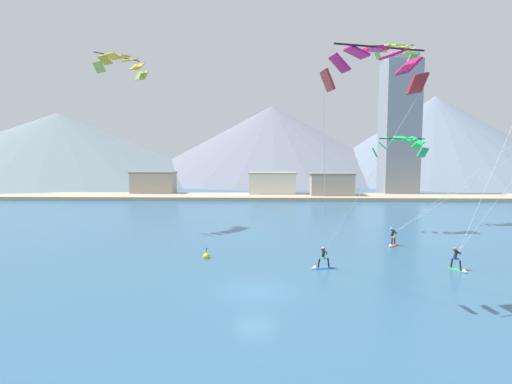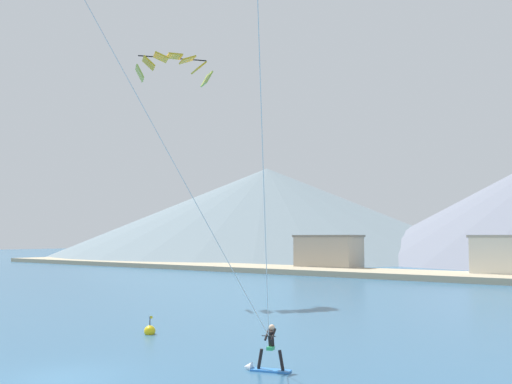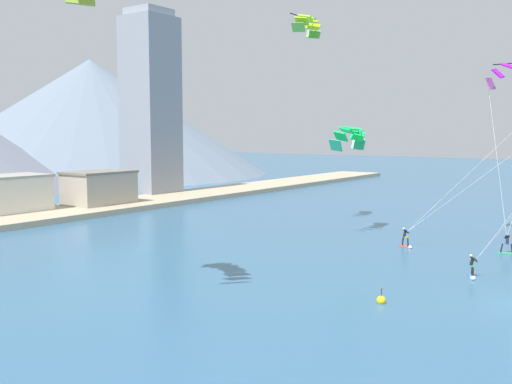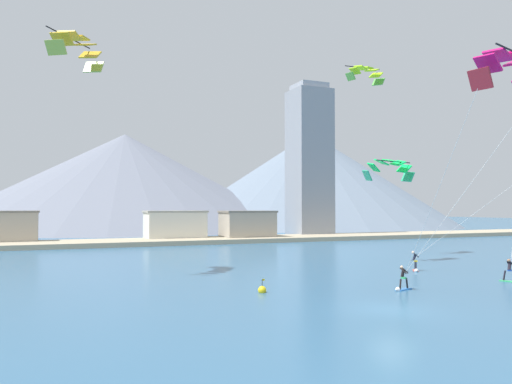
{
  "view_description": "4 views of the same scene",
  "coord_description": "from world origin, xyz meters",
  "px_view_note": "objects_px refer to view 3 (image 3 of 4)",
  "views": [
    {
      "loc": [
        0.81,
        -24.61,
        8.54
      ],
      "look_at": [
        -0.41,
        14.06,
        4.97
      ],
      "focal_mm": 28.0,
      "sensor_mm": 36.0,
      "label": 1
    },
    {
      "loc": [
        17.19,
        -11.75,
        4.77
      ],
      "look_at": [
        -2.56,
        14.1,
        7.37
      ],
      "focal_mm": 40.0,
      "sensor_mm": 36.0,
      "label": 2
    },
    {
      "loc": [
        -35.33,
        -5.36,
        10.01
      ],
      "look_at": [
        -2.75,
        18.06,
        5.85
      ],
      "focal_mm": 40.0,
      "sensor_mm": 36.0,
      "label": 3
    },
    {
      "loc": [
        -17.41,
        -22.62,
        5.66
      ],
      "look_at": [
        0.12,
        19.61,
        7.03
      ],
      "focal_mm": 35.0,
      "sensor_mm": 36.0,
      "label": 4
    }
  ],
  "objects_px": {
    "kitesurfer_near_trail": "(406,241)",
    "race_marker_buoy": "(381,300)",
    "kitesurfer_near_lead": "(472,271)",
    "parafoil_kite_distant_mid_solo": "(307,24)",
    "kitesurfer_mid_center": "(509,247)",
    "parafoil_kite_distant_low_drift": "(350,136)"
  },
  "relations": [
    {
      "from": "parafoil_kite_distant_low_drift",
      "to": "race_marker_buoy",
      "type": "relative_size",
      "value": 6.08
    },
    {
      "from": "parafoil_kite_distant_mid_solo",
      "to": "kitesurfer_near_lead",
      "type": "bearing_deg",
      "value": -119.31
    },
    {
      "from": "parafoil_kite_distant_low_drift",
      "to": "parafoil_kite_distant_mid_solo",
      "type": "distance_m",
      "value": 12.66
    },
    {
      "from": "kitesurfer_near_trail",
      "to": "parafoil_kite_distant_mid_solo",
      "type": "bearing_deg",
      "value": 73.8
    },
    {
      "from": "parafoil_kite_distant_mid_solo",
      "to": "race_marker_buoy",
      "type": "height_order",
      "value": "parafoil_kite_distant_mid_solo"
    },
    {
      "from": "kitesurfer_near_trail",
      "to": "race_marker_buoy",
      "type": "bearing_deg",
      "value": -163.71
    },
    {
      "from": "kitesurfer_mid_center",
      "to": "parafoil_kite_distant_mid_solo",
      "type": "relative_size",
      "value": 0.35
    },
    {
      "from": "kitesurfer_near_lead",
      "to": "parafoil_kite_distant_low_drift",
      "type": "xyz_separation_m",
      "value": [
        10.35,
        14.69,
        9.26
      ]
    },
    {
      "from": "kitesurfer_near_lead",
      "to": "parafoil_kite_distant_mid_solo",
      "type": "bearing_deg",
      "value": 60.69
    },
    {
      "from": "kitesurfer_near_trail",
      "to": "race_marker_buoy",
      "type": "distance_m",
      "value": 17.54
    },
    {
      "from": "kitesurfer_near_lead",
      "to": "race_marker_buoy",
      "type": "relative_size",
      "value": 1.74
    },
    {
      "from": "kitesurfer_near_trail",
      "to": "kitesurfer_mid_center",
      "type": "relative_size",
      "value": 1.0
    },
    {
      "from": "parafoil_kite_distant_mid_solo",
      "to": "kitesurfer_mid_center",
      "type": "bearing_deg",
      "value": -93.48
    },
    {
      "from": "kitesurfer_mid_center",
      "to": "parafoil_kite_distant_mid_solo",
      "type": "distance_m",
      "value": 29.01
    },
    {
      "from": "kitesurfer_near_lead",
      "to": "parafoil_kite_distant_low_drift",
      "type": "distance_m",
      "value": 20.21
    },
    {
      "from": "kitesurfer_near_trail",
      "to": "race_marker_buoy",
      "type": "height_order",
      "value": "kitesurfer_near_trail"
    },
    {
      "from": "parafoil_kite_distant_low_drift",
      "to": "kitesurfer_mid_center",
      "type": "bearing_deg",
      "value": -91.1
    },
    {
      "from": "race_marker_buoy",
      "to": "kitesurfer_near_lead",
      "type": "bearing_deg",
      "value": -16.89
    },
    {
      "from": "kitesurfer_near_lead",
      "to": "kitesurfer_mid_center",
      "type": "bearing_deg",
      "value": -1.57
    },
    {
      "from": "kitesurfer_near_lead",
      "to": "parafoil_kite_distant_mid_solo",
      "type": "relative_size",
      "value": 0.34
    },
    {
      "from": "kitesurfer_mid_center",
      "to": "kitesurfer_near_lead",
      "type": "bearing_deg",
      "value": 178.43
    },
    {
      "from": "kitesurfer_mid_center",
      "to": "race_marker_buoy",
      "type": "distance_m",
      "value": 19.45
    }
  ]
}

